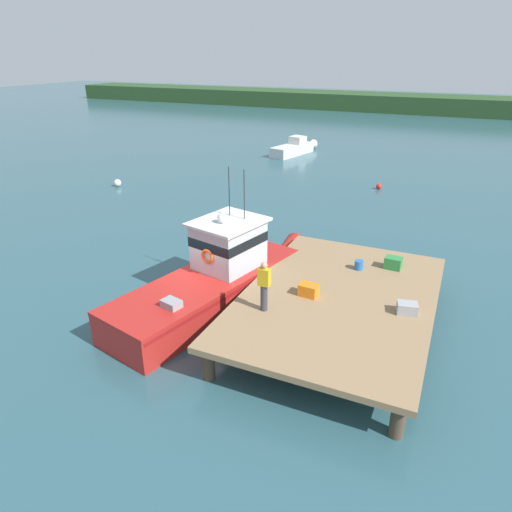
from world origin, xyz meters
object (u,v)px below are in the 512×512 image
at_px(crate_single_by_cleat, 309,290).
at_px(crate_stack_mid_dock, 393,263).
at_px(bait_bucket, 359,265).
at_px(deckhand_by_the_boat, 264,285).
at_px(main_fishing_boat, 218,277).
at_px(crate_stack_near_edge, 407,308).
at_px(mooring_buoy_outer, 379,186).
at_px(moored_boat_near_channel, 295,148).
at_px(mooring_buoy_channel_marker, 117,183).
at_px(mooring_buoy_inshore, 340,247).

relative_size(crate_single_by_cleat, crate_stack_mid_dock, 1.00).
height_order(bait_bucket, deckhand_by_the_boat, deckhand_by_the_boat).
xyz_separation_m(main_fishing_boat, crate_single_by_cleat, (3.55, -0.31, 0.39)).
distance_m(crate_single_by_cleat, crate_stack_near_edge, 3.11).
distance_m(main_fishing_boat, mooring_buoy_outer, 17.90).
relative_size(crate_stack_mid_dock, deckhand_by_the_boat, 0.37).
height_order(crate_stack_mid_dock, crate_stack_near_edge, crate_stack_mid_dock).
bearing_deg(moored_boat_near_channel, deckhand_by_the_boat, -72.02).
distance_m(bait_bucket, deckhand_by_the_boat, 4.62).
xyz_separation_m(deckhand_by_the_boat, mooring_buoy_outer, (0.01, 19.44, -1.87)).
height_order(crate_single_by_cleat, crate_stack_mid_dock, crate_stack_mid_dock).
relative_size(main_fishing_boat, mooring_buoy_channel_marker, 20.21).
distance_m(crate_single_by_cleat, mooring_buoy_outer, 18.06).
distance_m(crate_single_by_cleat, crate_stack_mid_dock, 3.90).
distance_m(main_fishing_boat, crate_single_by_cleat, 3.58).
bearing_deg(mooring_buoy_channel_marker, main_fishing_boat, -38.44).
relative_size(crate_stack_mid_dock, moored_boat_near_channel, 0.10).
height_order(main_fishing_boat, crate_single_by_cleat, main_fishing_boat).
height_order(crate_stack_mid_dock, moored_boat_near_channel, crate_stack_mid_dock).
relative_size(crate_single_by_cleat, mooring_buoy_outer, 1.63).
relative_size(bait_bucket, mooring_buoy_inshore, 0.73).
distance_m(crate_stack_mid_dock, mooring_buoy_channel_marker, 21.21).
height_order(crate_stack_mid_dock, mooring_buoy_inshore, crate_stack_mid_dock).
relative_size(crate_single_by_cleat, deckhand_by_the_boat, 0.37).
distance_m(main_fishing_boat, mooring_buoy_inshore, 7.01).
bearing_deg(crate_stack_mid_dock, mooring_buoy_outer, 102.04).
height_order(main_fishing_boat, deckhand_by_the_boat, main_fishing_boat).
bearing_deg(crate_single_by_cleat, mooring_buoy_channel_marker, 147.01).
relative_size(crate_stack_mid_dock, mooring_buoy_channel_marker, 1.22).
height_order(deckhand_by_the_boat, mooring_buoy_inshore, deckhand_by_the_boat).
height_order(deckhand_by_the_boat, moored_boat_near_channel, deckhand_by_the_boat).
xyz_separation_m(crate_stack_mid_dock, mooring_buoy_channel_marker, (-19.58, 8.06, -1.17)).
bearing_deg(mooring_buoy_inshore, crate_single_by_cleat, -84.89).
xyz_separation_m(crate_stack_near_edge, mooring_buoy_outer, (-4.06, 17.82, -1.19)).
height_order(crate_stack_near_edge, mooring_buoy_outer, crate_stack_near_edge).
bearing_deg(crate_stack_mid_dock, crate_stack_near_edge, -73.41).
distance_m(moored_boat_near_channel, mooring_buoy_outer, 12.33).
distance_m(crate_stack_near_edge, moored_boat_near_channel, 29.30).
distance_m(crate_single_by_cleat, mooring_buoy_inshore, 6.74).
xyz_separation_m(moored_boat_near_channel, mooring_buoy_channel_marker, (-7.39, -15.09, -0.27)).
bearing_deg(mooring_buoy_outer, mooring_buoy_channel_marker, -157.79).
relative_size(crate_stack_near_edge, mooring_buoy_inshore, 1.29).
relative_size(crate_stack_near_edge, mooring_buoy_outer, 1.63).
bearing_deg(mooring_buoy_inshore, mooring_buoy_outer, 91.85).
bearing_deg(main_fishing_boat, moored_boat_near_channel, 103.89).
distance_m(moored_boat_near_channel, mooring_buoy_channel_marker, 16.80).
height_order(crate_single_by_cleat, mooring_buoy_channel_marker, crate_single_by_cleat).
xyz_separation_m(crate_single_by_cleat, moored_boat_near_channel, (-10.00, 26.37, -0.88)).
bearing_deg(crate_stack_near_edge, mooring_buoy_outer, 102.83).
bearing_deg(moored_boat_near_channel, main_fishing_boat, -76.11).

